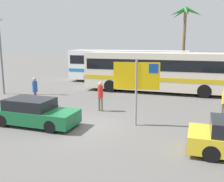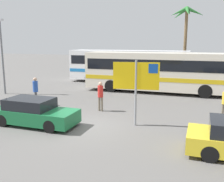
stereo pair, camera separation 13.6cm
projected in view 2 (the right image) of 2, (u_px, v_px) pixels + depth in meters
name	position (u px, v px, depth m)	size (l,w,h in m)	color
ground	(81.00, 125.00, 12.69)	(120.00, 120.00, 0.00)	#605E5B
bus_front_coach	(158.00, 70.00, 20.66)	(11.62, 2.72, 3.17)	silver
bus_rear_coach	(128.00, 65.00, 25.43)	(11.62, 2.72, 3.17)	white
ferry_sign	(137.00, 79.00, 12.24)	(2.19, 0.36, 3.20)	gray
car_green	(34.00, 112.00, 12.66)	(4.28, 1.72, 1.32)	#196638
pedestrian_by_bus	(100.00, 94.00, 15.10)	(0.32, 0.32, 1.75)	#706656
pedestrian_near_sign	(35.00, 89.00, 16.54)	(0.32, 0.32, 1.80)	#4C4C51
lamp_post_left_side	(2.00, 53.00, 19.69)	(0.56, 0.20, 5.71)	slate
palm_tree_seaside	(186.00, 22.00, 26.97)	(3.46, 3.61, 7.62)	brown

